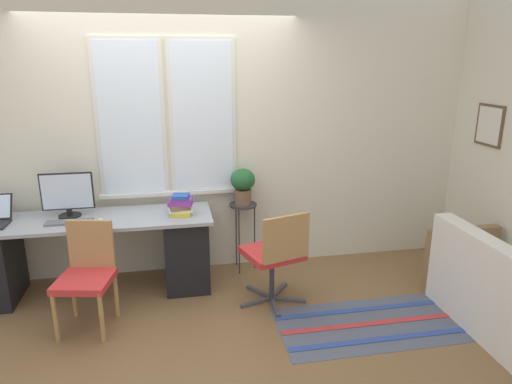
{
  "coord_description": "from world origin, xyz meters",
  "views": [
    {
      "loc": [
        0.04,
        -3.76,
        2.12
      ],
      "look_at": [
        0.77,
        0.16,
        0.94
      ],
      "focal_mm": 32.0,
      "sensor_mm": 36.0,
      "label": 1
    }
  ],
  "objects_px": {
    "book_stack": "(181,205)",
    "plant_stand": "(243,212)",
    "monitor": "(67,195)",
    "keyboard": "(69,222)",
    "couch_loveseat": "(507,298)",
    "desk_chair_wooden": "(87,273)",
    "office_chair_swivel": "(276,254)",
    "potted_plant": "(243,184)",
    "mouse": "(100,220)"
  },
  "relations": [
    {
      "from": "potted_plant",
      "to": "monitor",
      "type": "bearing_deg",
      "value": -175.47
    },
    {
      "from": "monitor",
      "to": "keyboard",
      "type": "height_order",
      "value": "monitor"
    },
    {
      "from": "keyboard",
      "to": "plant_stand",
      "type": "xyz_separation_m",
      "value": [
        1.59,
        0.31,
        -0.11
      ]
    },
    {
      "from": "mouse",
      "to": "monitor",
      "type": "bearing_deg",
      "value": 144.03
    },
    {
      "from": "book_stack",
      "to": "monitor",
      "type": "bearing_deg",
      "value": 171.66
    },
    {
      "from": "plant_stand",
      "to": "book_stack",
      "type": "bearing_deg",
      "value": -156.14
    },
    {
      "from": "keyboard",
      "to": "mouse",
      "type": "bearing_deg",
      "value": -6.11
    },
    {
      "from": "monitor",
      "to": "potted_plant",
      "type": "distance_m",
      "value": 1.62
    },
    {
      "from": "book_stack",
      "to": "potted_plant",
      "type": "xyz_separation_m",
      "value": [
        0.62,
        0.27,
        0.09
      ]
    },
    {
      "from": "keyboard",
      "to": "monitor",
      "type": "bearing_deg",
      "value": 98.81
    },
    {
      "from": "desk_chair_wooden",
      "to": "plant_stand",
      "type": "bearing_deg",
      "value": 40.66
    },
    {
      "from": "monitor",
      "to": "plant_stand",
      "type": "xyz_separation_m",
      "value": [
        1.62,
        0.13,
        -0.31
      ]
    },
    {
      "from": "plant_stand",
      "to": "monitor",
      "type": "bearing_deg",
      "value": -175.47
    },
    {
      "from": "book_stack",
      "to": "plant_stand",
      "type": "height_order",
      "value": "book_stack"
    },
    {
      "from": "monitor",
      "to": "couch_loveseat",
      "type": "xyz_separation_m",
      "value": [
        3.51,
        -1.35,
        -0.66
      ]
    },
    {
      "from": "monitor",
      "to": "plant_stand",
      "type": "distance_m",
      "value": 1.65
    },
    {
      "from": "desk_chair_wooden",
      "to": "office_chair_swivel",
      "type": "distance_m",
      "value": 1.57
    },
    {
      "from": "mouse",
      "to": "office_chair_swivel",
      "type": "relative_size",
      "value": 0.08
    },
    {
      "from": "plant_stand",
      "to": "keyboard",
      "type": "bearing_deg",
      "value": -168.82
    },
    {
      "from": "desk_chair_wooden",
      "to": "mouse",
      "type": "bearing_deg",
      "value": 91.73
    },
    {
      "from": "potted_plant",
      "to": "desk_chair_wooden",
      "type": "bearing_deg",
      "value": -150.82
    },
    {
      "from": "desk_chair_wooden",
      "to": "office_chair_swivel",
      "type": "height_order",
      "value": "office_chair_swivel"
    },
    {
      "from": "desk_chair_wooden",
      "to": "keyboard",
      "type": "bearing_deg",
      "value": 123.81
    },
    {
      "from": "desk_chair_wooden",
      "to": "monitor",
      "type": "bearing_deg",
      "value": 120.14
    },
    {
      "from": "keyboard",
      "to": "desk_chair_wooden",
      "type": "relative_size",
      "value": 0.46
    },
    {
      "from": "office_chair_swivel",
      "to": "couch_loveseat",
      "type": "height_order",
      "value": "office_chair_swivel"
    },
    {
      "from": "book_stack",
      "to": "couch_loveseat",
      "type": "height_order",
      "value": "book_stack"
    },
    {
      "from": "mouse",
      "to": "desk_chair_wooden",
      "type": "height_order",
      "value": "desk_chair_wooden"
    },
    {
      "from": "book_stack",
      "to": "plant_stand",
      "type": "distance_m",
      "value": 0.71
    },
    {
      "from": "keyboard",
      "to": "plant_stand",
      "type": "relative_size",
      "value": 0.56
    },
    {
      "from": "monitor",
      "to": "office_chair_swivel",
      "type": "distance_m",
      "value": 1.94
    },
    {
      "from": "desk_chair_wooden",
      "to": "potted_plant",
      "type": "distance_m",
      "value": 1.67
    },
    {
      "from": "office_chair_swivel",
      "to": "desk_chair_wooden",
      "type": "bearing_deg",
      "value": -15.15
    },
    {
      "from": "couch_loveseat",
      "to": "potted_plant",
      "type": "height_order",
      "value": "potted_plant"
    },
    {
      "from": "monitor",
      "to": "potted_plant",
      "type": "height_order",
      "value": "monitor"
    },
    {
      "from": "monitor",
      "to": "keyboard",
      "type": "xyz_separation_m",
      "value": [
        0.03,
        -0.19,
        -0.2
      ]
    },
    {
      "from": "couch_loveseat",
      "to": "mouse",
      "type": "bearing_deg",
      "value": 70.48
    },
    {
      "from": "book_stack",
      "to": "office_chair_swivel",
      "type": "distance_m",
      "value": 0.98
    },
    {
      "from": "mouse",
      "to": "plant_stand",
      "type": "xyz_separation_m",
      "value": [
        1.32,
        0.34,
        -0.12
      ]
    },
    {
      "from": "office_chair_swivel",
      "to": "plant_stand",
      "type": "relative_size",
      "value": 1.24
    },
    {
      "from": "desk_chair_wooden",
      "to": "book_stack",
      "type": "bearing_deg",
      "value": 44.55
    },
    {
      "from": "monitor",
      "to": "potted_plant",
      "type": "xyz_separation_m",
      "value": [
        1.62,
        0.13,
        -0.01
      ]
    },
    {
      "from": "keyboard",
      "to": "potted_plant",
      "type": "relative_size",
      "value": 1.1
    },
    {
      "from": "monitor",
      "to": "plant_stand",
      "type": "bearing_deg",
      "value": 4.53
    },
    {
      "from": "desk_chair_wooden",
      "to": "plant_stand",
      "type": "distance_m",
      "value": 1.61
    },
    {
      "from": "monitor",
      "to": "plant_stand",
      "type": "relative_size",
      "value": 0.64
    },
    {
      "from": "couch_loveseat",
      "to": "monitor",
      "type": "bearing_deg",
      "value": 68.91
    },
    {
      "from": "potted_plant",
      "to": "couch_loveseat",
      "type": "bearing_deg",
      "value": -38.09
    },
    {
      "from": "mouse",
      "to": "office_chair_swivel",
      "type": "bearing_deg",
      "value": -14.98
    },
    {
      "from": "monitor",
      "to": "couch_loveseat",
      "type": "bearing_deg",
      "value": -21.09
    }
  ]
}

